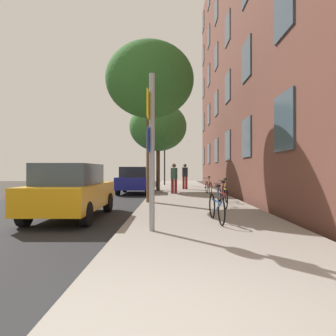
% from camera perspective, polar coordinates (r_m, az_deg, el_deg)
% --- Properties ---
extents(ground_plane, '(41.80, 41.80, 0.00)m').
position_cam_1_polar(ground_plane, '(17.59, -7.89, -5.11)').
color(ground_plane, '#332D28').
extents(road_asphalt, '(7.00, 38.00, 0.01)m').
position_cam_1_polar(road_asphalt, '(18.02, -14.54, -4.97)').
color(road_asphalt, '#232326').
rests_on(road_asphalt, ground).
extents(sidewalk, '(4.20, 38.00, 0.12)m').
position_cam_1_polar(sidewalk, '(17.43, 3.61, -4.96)').
color(sidewalk, gray).
rests_on(sidewalk, ground).
extents(building_facade, '(0.56, 27.00, 17.69)m').
position_cam_1_polar(building_facade, '(18.74, 12.32, 22.92)').
color(building_facade, brown).
rests_on(building_facade, ground).
extents(sign_post, '(0.16, 0.60, 3.45)m').
position_cam_1_polar(sign_post, '(6.49, -3.32, 4.82)').
color(sign_post, gray).
rests_on(sign_post, sidewalk).
extents(traffic_light, '(0.43, 0.24, 3.96)m').
position_cam_1_polar(traffic_light, '(26.17, -0.88, 2.62)').
color(traffic_light, black).
rests_on(traffic_light, sidewalk).
extents(tree_near, '(3.63, 3.63, 6.58)m').
position_cam_1_polar(tree_near, '(12.73, -3.52, 16.46)').
color(tree_near, brown).
rests_on(tree_near, sidewalk).
extents(tree_far, '(3.71, 3.71, 5.72)m').
position_cam_1_polar(tree_far, '(19.37, -1.94, 7.93)').
color(tree_far, '#4C3823').
rests_on(tree_far, sidewalk).
extents(bicycle_0, '(0.42, 1.77, 0.97)m').
position_cam_1_polar(bicycle_0, '(7.74, 9.36, -7.45)').
color(bicycle_0, black).
rests_on(bicycle_0, sidewalk).
extents(bicycle_1, '(0.42, 1.75, 0.95)m').
position_cam_1_polar(bicycle_1, '(10.74, 10.45, -5.51)').
color(bicycle_1, black).
rests_on(bicycle_1, sidewalk).
extents(bicycle_2, '(0.42, 1.72, 0.98)m').
position_cam_1_polar(bicycle_2, '(12.74, 10.88, -4.64)').
color(bicycle_2, black).
rests_on(bicycle_2, sidewalk).
extents(bicycle_3, '(0.42, 1.70, 0.98)m').
position_cam_1_polar(bicycle_3, '(16.54, 7.84, -3.66)').
color(bicycle_3, black).
rests_on(bicycle_3, sidewalk).
extents(pedestrian_0, '(0.53, 0.53, 1.69)m').
position_cam_1_polar(pedestrian_0, '(16.66, 1.18, -1.63)').
color(pedestrian_0, maroon).
rests_on(pedestrian_0, sidewalk).
extents(pedestrian_1, '(0.41, 0.41, 1.76)m').
position_cam_1_polar(pedestrian_1, '(20.55, 3.29, -1.28)').
color(pedestrian_1, maroon).
rests_on(pedestrian_1, sidewalk).
extents(car_0, '(1.79, 4.17, 1.62)m').
position_cam_1_polar(car_0, '(9.26, -18.09, -4.14)').
color(car_0, orange).
rests_on(car_0, road_asphalt).
extents(car_1, '(1.90, 3.97, 1.62)m').
position_cam_1_polar(car_1, '(18.07, -6.37, -2.31)').
color(car_1, navy).
rests_on(car_1, road_asphalt).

